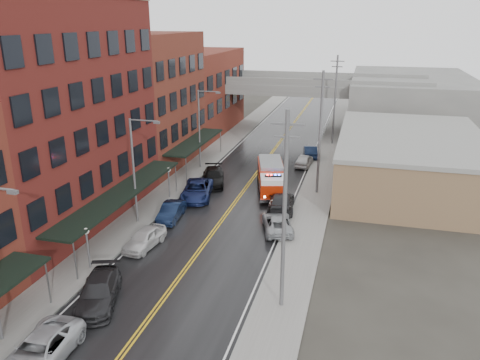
# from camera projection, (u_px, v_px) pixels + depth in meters

# --- Properties ---
(road) EXTENTS (11.00, 160.00, 0.02)m
(road) POSITION_uv_depth(u_px,v_px,m) (233.00, 205.00, 43.67)
(road) COLOR black
(road) RESTS_ON ground
(sidewalk_left) EXTENTS (3.00, 160.00, 0.15)m
(sidewalk_left) POSITION_uv_depth(u_px,v_px,m) (161.00, 197.00, 45.42)
(sidewalk_left) COLOR slate
(sidewalk_left) RESTS_ON ground
(sidewalk_right) EXTENTS (3.00, 160.00, 0.15)m
(sidewalk_right) POSITION_uv_depth(u_px,v_px,m) (312.00, 212.00, 41.87)
(sidewalk_right) COLOR slate
(sidewalk_right) RESTS_ON ground
(curb_left) EXTENTS (0.30, 160.00, 0.15)m
(curb_left) POSITION_uv_depth(u_px,v_px,m) (177.00, 198.00, 45.02)
(curb_left) COLOR gray
(curb_left) RESTS_ON ground
(curb_right) EXTENTS (0.30, 160.00, 0.15)m
(curb_right) POSITION_uv_depth(u_px,v_px,m) (294.00, 210.00, 42.27)
(curb_right) COLOR gray
(curb_right) RESTS_ON ground
(brick_building_b) EXTENTS (9.00, 20.00, 18.00)m
(brick_building_b) POSITION_uv_depth(u_px,v_px,m) (50.00, 117.00, 37.56)
(brick_building_b) COLOR #571917
(brick_building_b) RESTS_ON ground
(brick_building_c) EXTENTS (9.00, 15.00, 15.00)m
(brick_building_c) POSITION_uv_depth(u_px,v_px,m) (147.00, 101.00, 54.04)
(brick_building_c) COLOR brown
(brick_building_c) RESTS_ON ground
(brick_building_far) EXTENTS (9.00, 20.00, 12.00)m
(brick_building_far) POSITION_uv_depth(u_px,v_px,m) (198.00, 92.00, 70.52)
(brick_building_far) COLOR maroon
(brick_building_far) RESTS_ON ground
(tan_building) EXTENTS (14.00, 22.00, 5.00)m
(tan_building) POSITION_uv_depth(u_px,v_px,m) (409.00, 162.00, 48.10)
(tan_building) COLOR brown
(tan_building) RESTS_ON ground
(right_far_block) EXTENTS (18.00, 30.00, 8.00)m
(right_far_block) POSITION_uv_depth(u_px,v_px,m) (409.00, 101.00, 74.53)
(right_far_block) COLOR slate
(right_far_block) RESTS_ON ground
(awning_1) EXTENTS (2.60, 18.00, 3.09)m
(awning_1) POSITION_uv_depth(u_px,v_px,m) (122.00, 193.00, 38.12)
(awning_1) COLOR black
(awning_1) RESTS_ON ground
(awning_2) EXTENTS (2.60, 13.00, 3.09)m
(awning_2) POSITION_uv_depth(u_px,v_px,m) (196.00, 142.00, 54.10)
(awning_2) COLOR black
(awning_2) RESTS_ON ground
(globe_lamp_1) EXTENTS (0.44, 0.44, 3.12)m
(globe_lamp_1) POSITION_uv_depth(u_px,v_px,m) (87.00, 239.00, 31.68)
(globe_lamp_1) COLOR #59595B
(globe_lamp_1) RESTS_ON ground
(globe_lamp_2) EXTENTS (0.44, 0.44, 3.12)m
(globe_lamp_2) POSITION_uv_depth(u_px,v_px,m) (169.00, 176.00, 44.47)
(globe_lamp_2) COLOR #59595B
(globe_lamp_2) RESTS_ON ground
(street_lamp_1) EXTENTS (2.64, 0.22, 9.00)m
(street_lamp_1) POSITION_uv_depth(u_px,v_px,m) (136.00, 165.00, 38.08)
(street_lamp_1) COLOR #59595B
(street_lamp_1) RESTS_ON ground
(street_lamp_2) EXTENTS (2.64, 0.22, 9.00)m
(street_lamp_2) POSITION_uv_depth(u_px,v_px,m) (201.00, 124.00, 52.70)
(street_lamp_2) COLOR #59595B
(street_lamp_2) RESTS_ON ground
(utility_pole_0) EXTENTS (1.80, 0.24, 12.00)m
(utility_pole_0) POSITION_uv_depth(u_px,v_px,m) (284.00, 210.00, 26.16)
(utility_pole_0) COLOR #59595B
(utility_pole_0) RESTS_ON ground
(utility_pole_1) EXTENTS (1.80, 0.24, 12.00)m
(utility_pole_1) POSITION_uv_depth(u_px,v_px,m) (320.00, 131.00, 44.43)
(utility_pole_1) COLOR #59595B
(utility_pole_1) RESTS_ON ground
(utility_pole_2) EXTENTS (1.80, 0.24, 12.00)m
(utility_pole_2) POSITION_uv_depth(u_px,v_px,m) (335.00, 99.00, 62.70)
(utility_pole_2) COLOR #59595B
(utility_pole_2) RESTS_ON ground
(overpass) EXTENTS (40.00, 10.00, 7.50)m
(overpass) POSITION_uv_depth(u_px,v_px,m) (290.00, 92.00, 70.95)
(overpass) COLOR slate
(overpass) RESTS_ON ground
(fire_truck) EXTENTS (4.65, 8.20, 2.86)m
(fire_truck) POSITION_uv_depth(u_px,v_px,m) (271.00, 177.00, 46.50)
(fire_truck) COLOR #A71F07
(fire_truck) RESTS_ON ground
(parked_car_left_2) EXTENTS (2.84, 5.58, 1.51)m
(parked_car_left_2) POSITION_uv_depth(u_px,v_px,m) (39.00, 352.00, 23.26)
(parked_car_left_2) COLOR #AEB2B7
(parked_car_left_2) RESTS_ON ground
(parked_car_left_3) EXTENTS (3.81, 5.79, 1.56)m
(parked_car_left_3) POSITION_uv_depth(u_px,v_px,m) (99.00, 292.00, 28.32)
(parked_car_left_3) COLOR black
(parked_car_left_3) RESTS_ON ground
(parked_car_left_4) EXTENTS (2.24, 4.51, 1.48)m
(parked_car_left_4) POSITION_uv_depth(u_px,v_px,m) (145.00, 238.00, 35.33)
(parked_car_left_4) COLOR silver
(parked_car_left_4) RESTS_ON ground
(parked_car_left_5) EXTENTS (1.87, 4.44, 1.43)m
(parked_car_left_5) POSITION_uv_depth(u_px,v_px,m) (171.00, 212.00, 40.29)
(parked_car_left_5) COLOR black
(parked_car_left_5) RESTS_ON ground
(parked_car_left_6) EXTENTS (3.79, 6.25, 1.62)m
(parked_car_left_6) POSITION_uv_depth(u_px,v_px,m) (197.00, 190.00, 45.09)
(parked_car_left_6) COLOR #15204F
(parked_car_left_6) RESTS_ON ground
(parked_car_left_7) EXTENTS (3.68, 5.87, 1.59)m
(parked_car_left_7) POSITION_uv_depth(u_px,v_px,m) (213.00, 177.00, 48.84)
(parked_car_left_7) COLOR black
(parked_car_left_7) RESTS_ON ground
(parked_car_right_0) EXTENTS (3.53, 5.29, 1.35)m
(parked_car_right_0) POSITION_uv_depth(u_px,v_px,m) (277.00, 223.00, 38.10)
(parked_car_right_0) COLOR #929699
(parked_car_right_0) RESTS_ON ground
(parked_car_right_1) EXTENTS (2.92, 5.84, 1.63)m
(parked_car_right_1) POSITION_uv_depth(u_px,v_px,m) (281.00, 202.00, 42.12)
(parked_car_right_1) COLOR black
(parked_car_right_1) RESTS_ON ground
(parked_car_right_2) EXTENTS (1.93, 4.32, 1.44)m
(parked_car_right_2) POSITION_uv_depth(u_px,v_px,m) (304.00, 160.00, 54.89)
(parked_car_right_2) COLOR silver
(parked_car_right_2) RESTS_ON ground
(parked_car_right_3) EXTENTS (2.33, 4.74, 1.49)m
(parked_car_right_3) POSITION_uv_depth(u_px,v_px,m) (310.00, 151.00, 58.47)
(parked_car_right_3) COLOR black
(parked_car_right_3) RESTS_ON ground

